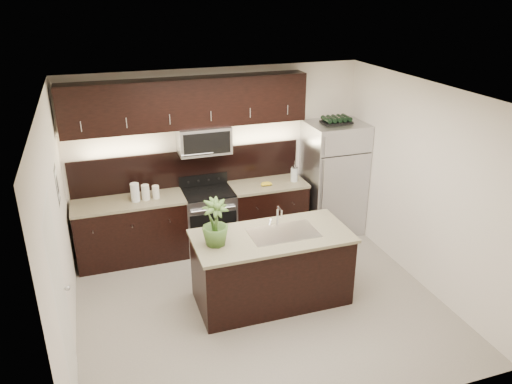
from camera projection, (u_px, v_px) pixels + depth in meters
ground at (260, 303)px, 6.43m from camera, size 4.50×4.50×0.00m
room_walls at (252, 183)px, 5.70m from camera, size 4.52×4.02×2.71m
counter_run at (196, 221)px, 7.59m from camera, size 3.51×0.65×0.94m
upper_fixtures at (190, 111)px, 7.08m from camera, size 3.49×0.40×1.66m
island at (271, 267)px, 6.34m from camera, size 1.96×0.96×0.94m
sink_faucet at (283, 231)px, 6.21m from camera, size 0.84×0.50×0.28m
refrigerator at (333, 178)px, 8.03m from camera, size 0.88×0.79×1.82m
wine_rack at (336, 120)px, 7.65m from camera, size 0.45×0.28×0.10m
plant at (215, 223)px, 5.82m from camera, size 0.37×0.37×0.57m
canisters at (143, 192)px, 7.10m from camera, size 0.40×0.12×0.27m
french_press at (294, 174)px, 7.78m from camera, size 0.11×0.11×0.33m
bananas at (263, 184)px, 7.63m from camera, size 0.18×0.14×0.06m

